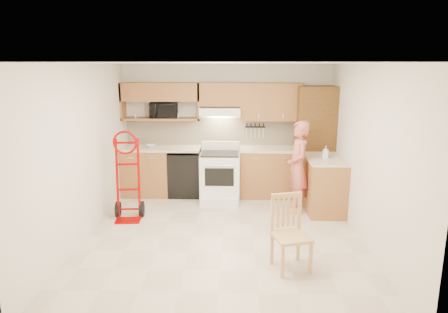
{
  "coord_description": "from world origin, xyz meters",
  "views": [
    {
      "loc": [
        0.19,
        -5.51,
        2.48
      ],
      "look_at": [
        0.0,
        0.5,
        1.1
      ],
      "focal_mm": 32.2,
      "sensor_mm": 36.0,
      "label": 1
    }
  ],
  "objects_px": {
    "range": "(220,173)",
    "hand_truck": "(127,180)",
    "microwave": "(164,110)",
    "dining_chair": "(291,234)",
    "person": "(298,167)"
  },
  "relations": [
    {
      "from": "range",
      "to": "hand_truck",
      "type": "distance_m",
      "value": 1.76
    },
    {
      "from": "microwave",
      "to": "range",
      "type": "distance_m",
      "value": 1.62
    },
    {
      "from": "range",
      "to": "dining_chair",
      "type": "bearing_deg",
      "value": -68.99
    },
    {
      "from": "person",
      "to": "hand_truck",
      "type": "distance_m",
      "value": 2.85
    },
    {
      "from": "microwave",
      "to": "person",
      "type": "bearing_deg",
      "value": -28.26
    },
    {
      "from": "range",
      "to": "hand_truck",
      "type": "height_order",
      "value": "hand_truck"
    },
    {
      "from": "range",
      "to": "person",
      "type": "xyz_separation_m",
      "value": [
        1.35,
        -0.51,
        0.26
      ]
    },
    {
      "from": "microwave",
      "to": "dining_chair",
      "type": "height_order",
      "value": "microwave"
    },
    {
      "from": "person",
      "to": "dining_chair",
      "type": "distance_m",
      "value": 2.1
    },
    {
      "from": "microwave",
      "to": "dining_chair",
      "type": "xyz_separation_m",
      "value": [
        2.06,
        -3.02,
        -1.17
      ]
    },
    {
      "from": "range",
      "to": "hand_truck",
      "type": "bearing_deg",
      "value": -146.25
    },
    {
      "from": "microwave",
      "to": "hand_truck",
      "type": "height_order",
      "value": "microwave"
    },
    {
      "from": "hand_truck",
      "to": "dining_chair",
      "type": "bearing_deg",
      "value": -38.11
    },
    {
      "from": "microwave",
      "to": "range",
      "type": "bearing_deg",
      "value": -29.78
    },
    {
      "from": "range",
      "to": "hand_truck",
      "type": "relative_size",
      "value": 0.8
    }
  ]
}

